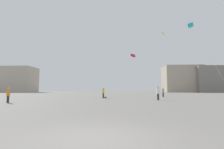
% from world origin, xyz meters
% --- Properties ---
extents(ground_plane, '(300.00, 300.00, 0.00)m').
position_xyz_m(ground_plane, '(0.00, 0.00, 0.00)').
color(ground_plane, gray).
extents(person_in_yellow, '(0.38, 0.38, 1.75)m').
position_xyz_m(person_in_yellow, '(-1.49, 22.20, 0.96)').
color(person_in_yellow, '#2D2D33').
rests_on(person_in_yellow, ground_plane).
extents(person_in_white, '(0.40, 0.40, 1.85)m').
position_xyz_m(person_in_white, '(6.29, 17.56, 1.02)').
color(person_in_white, '#2D2D33').
rests_on(person_in_white, ground_plane).
extents(person_in_grey, '(0.39, 0.39, 1.77)m').
position_xyz_m(person_in_grey, '(9.66, 27.05, 0.97)').
color(person_in_grey, '#2D2D33').
rests_on(person_in_grey, ground_plane).
extents(person_in_orange, '(0.35, 0.35, 1.62)m').
position_xyz_m(person_in_orange, '(-11.00, 12.54, 0.89)').
color(person_in_orange, '#2D2D33').
rests_on(person_in_orange, ground_plane).
extents(kite_lime_delta, '(3.93, 10.68, 14.96)m').
position_xyz_m(kite_lime_delta, '(12.83, 36.65, 15.55)').
color(kite_lime_delta, '#8CD12D').
extents(kite_crimson_diamond, '(5.64, 9.02, 9.19)m').
position_xyz_m(kite_crimson_diamond, '(4.89, 35.28, 9.86)').
color(kite_crimson_diamond, red).
extents(kite_cyan_delta, '(3.04, 4.49, 9.71)m').
position_xyz_m(kite_cyan_delta, '(11.48, 18.30, 10.48)').
color(kite_cyan_delta, '#1EB2C6').
extents(building_left_hall, '(23.41, 12.66, 13.31)m').
position_xyz_m(building_left_hall, '(-55.00, 81.65, 6.65)').
color(building_left_hall, '#B2A893').
rests_on(building_left_hall, ground_plane).
extents(building_centre_hall, '(18.79, 13.74, 13.56)m').
position_xyz_m(building_centre_hall, '(35.00, 81.98, 6.78)').
color(building_centre_hall, '#A39984').
rests_on(building_centre_hall, ground_plane).
extents(building_right_hall, '(28.14, 16.00, 12.89)m').
position_xyz_m(building_right_hall, '(53.00, 80.74, 6.45)').
color(building_right_hall, gray).
rests_on(building_right_hall, ground_plane).
extents(handbag_beside_flyer, '(0.35, 0.28, 0.24)m').
position_xyz_m(handbag_beside_flyer, '(-1.14, 22.30, 0.12)').
color(handbag_beside_flyer, brown).
rests_on(handbag_beside_flyer, ground_plane).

